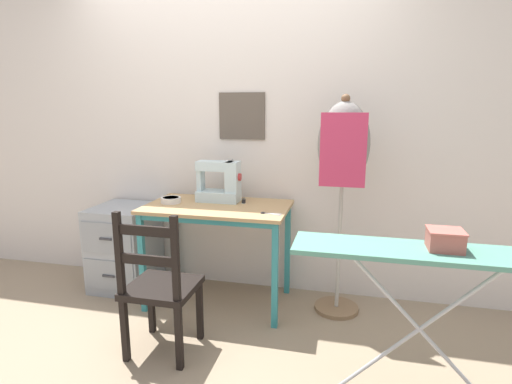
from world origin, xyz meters
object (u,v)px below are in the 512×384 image
(sewing_machine, at_px, (221,183))
(ironing_board, at_px, (426,259))
(wooden_chair, at_px, (160,288))
(filing_cabinet, at_px, (125,247))
(fabric_bowl, at_px, (171,200))
(thread_spool_near_machine, at_px, (244,201))
(storage_box, at_px, (445,240))
(scissors, at_px, (268,213))
(dress_form, at_px, (343,155))

(sewing_machine, bearing_deg, ironing_board, -34.33)
(wooden_chair, height_order, ironing_board, wooden_chair)
(wooden_chair, distance_m, filing_cabinet, 1.07)
(wooden_chair, bearing_deg, fabric_bowl, 108.91)
(thread_spool_near_machine, height_order, storage_box, storage_box)
(fabric_bowl, height_order, storage_box, storage_box)
(fabric_bowl, xyz_separation_m, wooden_chair, (0.24, -0.70, -0.36))
(storage_box, bearing_deg, scissors, 148.54)
(sewing_machine, xyz_separation_m, storage_box, (1.40, -0.88, -0.05))
(scissors, distance_m, wooden_chair, 0.84)
(fabric_bowl, xyz_separation_m, scissors, (0.78, -0.15, -0.02))
(fabric_bowl, distance_m, storage_box, 1.91)
(fabric_bowl, bearing_deg, sewing_machine, 20.47)
(wooden_chair, distance_m, ironing_board, 1.48)
(thread_spool_near_machine, xyz_separation_m, ironing_board, (1.13, -0.87, -0.02))
(scissors, distance_m, filing_cabinet, 1.34)
(filing_cabinet, bearing_deg, dress_form, -0.58)
(scissors, height_order, storage_box, storage_box)
(fabric_bowl, height_order, ironing_board, same)
(sewing_machine, bearing_deg, thread_spool_near_machine, -9.12)
(scissors, xyz_separation_m, ironing_board, (0.90, -0.62, -0.01))
(thread_spool_near_machine, bearing_deg, filing_cabinet, -179.37)
(storage_box, bearing_deg, sewing_machine, 147.90)
(thread_spool_near_machine, height_order, ironing_board, ironing_board)
(filing_cabinet, relative_size, ironing_board, 0.54)
(sewing_machine, relative_size, storage_box, 2.08)
(dress_form, bearing_deg, scissors, -155.07)
(scissors, relative_size, filing_cabinet, 0.22)
(sewing_machine, relative_size, ironing_board, 0.27)
(sewing_machine, xyz_separation_m, ironing_board, (1.32, -0.90, -0.15))
(scissors, relative_size, ironing_board, 0.12)
(sewing_machine, distance_m, thread_spool_near_machine, 0.22)
(dress_form, bearing_deg, ironing_board, -63.39)
(fabric_bowl, relative_size, ironing_board, 0.12)
(ironing_board, bearing_deg, fabric_bowl, 155.37)
(scissors, distance_m, thread_spool_near_machine, 0.34)
(wooden_chair, bearing_deg, scissors, 45.62)
(wooden_chair, relative_size, dress_form, 0.58)
(fabric_bowl, height_order, thread_spool_near_machine, fabric_bowl)
(fabric_bowl, relative_size, dress_form, 0.10)
(sewing_machine, xyz_separation_m, fabric_bowl, (-0.36, -0.13, -0.12))
(sewing_machine, distance_m, fabric_bowl, 0.40)
(thread_spool_near_machine, relative_size, ironing_board, 0.03)
(scissors, xyz_separation_m, dress_form, (0.48, 0.22, 0.38))
(scissors, xyz_separation_m, wooden_chair, (-0.54, -0.55, -0.34))
(scissors, height_order, thread_spool_near_machine, thread_spool_near_machine)
(sewing_machine, xyz_separation_m, filing_cabinet, (-0.83, -0.04, -0.57))
(scissors, distance_m, ironing_board, 1.09)
(storage_box, bearing_deg, filing_cabinet, 159.43)
(thread_spool_near_machine, height_order, filing_cabinet, thread_spool_near_machine)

